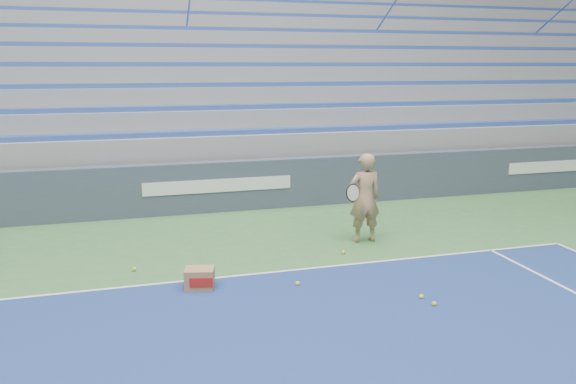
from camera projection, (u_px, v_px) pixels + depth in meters
name	position (u px, v px, depth m)	size (l,w,h in m)	color
sponsor_barrier	(218.00, 186.00, 12.23)	(30.00, 0.32, 1.10)	#3A4558
bleachers	(187.00, 91.00, 17.20)	(31.00, 9.15, 7.30)	gray
tennis_player	(365.00, 198.00, 10.03)	(0.90, 0.81, 1.62)	tan
ball_box	(200.00, 279.00, 8.01)	(0.47, 0.40, 0.31)	#9A704A
tennis_ball_0	(421.00, 297.00, 7.68)	(0.07, 0.07, 0.07)	yellow
tennis_ball_1	(434.00, 304.00, 7.45)	(0.07, 0.07, 0.07)	yellow
tennis_ball_2	(298.00, 284.00, 8.14)	(0.07, 0.07, 0.07)	yellow
tennis_ball_3	(134.00, 269.00, 8.72)	(0.07, 0.07, 0.07)	yellow
tennis_ball_4	(343.00, 252.00, 9.52)	(0.07, 0.07, 0.07)	yellow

